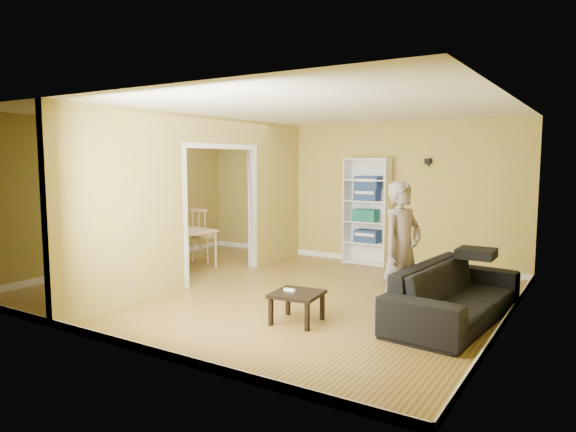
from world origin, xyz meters
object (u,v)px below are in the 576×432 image
object	(u,v)px
chair_left	(157,236)
chair_near	(160,245)
dining_table	(184,233)
bookshelf	(368,211)
chair_far	(204,235)
sofa	(456,284)
coffee_table	(297,297)
person	(402,239)

from	to	relation	value
chair_left	chair_near	size ratio (longest dim) A/B	1.01
dining_table	bookshelf	bearing A→B (deg)	36.02
bookshelf	chair_far	world-z (taller)	bookshelf
dining_table	chair_left	xyz separation A→B (m)	(-0.77, 0.08, -0.12)
sofa	chair_left	bearing A→B (deg)	88.46
dining_table	chair_far	world-z (taller)	chair_far
coffee_table	sofa	bearing A→B (deg)	34.10
chair_left	coffee_table	bearing A→B (deg)	47.10
sofa	person	distance (m)	0.83
bookshelf	coffee_table	bearing A→B (deg)	-79.37
sofa	bookshelf	size ratio (longest dim) A/B	1.20
person	chair_left	bearing A→B (deg)	99.36
dining_table	chair_far	bearing A→B (deg)	90.73
chair_near	sofa	bearing A→B (deg)	-3.92
coffee_table	chair_near	world-z (taller)	chair_near
sofa	bookshelf	distance (m)	3.51
sofa	dining_table	xyz separation A→B (m)	(-4.99, 0.65, 0.15)
sofa	chair_far	size ratio (longest dim) A/B	2.29
bookshelf	chair_far	bearing A→B (deg)	-152.28
person	coffee_table	bearing A→B (deg)	150.52
sofa	chair_near	distance (m)	4.97
dining_table	chair_near	world-z (taller)	chair_near
person	chair_far	bearing A→B (deg)	91.93
sofa	chair_far	distance (m)	5.14
dining_table	chair_left	world-z (taller)	chair_left
bookshelf	dining_table	bearing A→B (deg)	-143.98
person	sofa	bearing A→B (deg)	-49.52
sofa	coffee_table	distance (m)	1.90
chair_near	bookshelf	bearing A→B (deg)	40.30
person	chair_far	size ratio (longest dim) A/B	1.91
person	dining_table	bearing A→B (deg)	98.57
person	coffee_table	xyz separation A→B (m)	(-0.97, -0.84, -0.67)
bookshelf	chair_left	world-z (taller)	bookshelf
person	chair_left	xyz separation A→B (m)	(-5.16, 0.95, -0.50)
coffee_table	dining_table	xyz separation A→B (m)	(-3.42, 1.71, 0.29)
coffee_table	chair_near	size ratio (longest dim) A/B	0.58
chair_near	chair_far	world-z (taller)	chair_far
person	dining_table	xyz separation A→B (m)	(-4.40, 0.87, -0.38)
coffee_table	chair_far	size ratio (longest dim) A/B	0.54
sofa	dining_table	world-z (taller)	sofa
person	chair_left	world-z (taller)	person
chair_far	bookshelf	bearing A→B (deg)	-165.80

